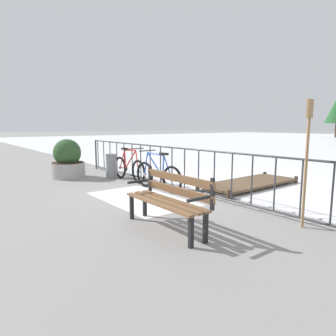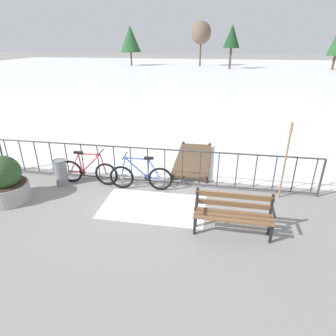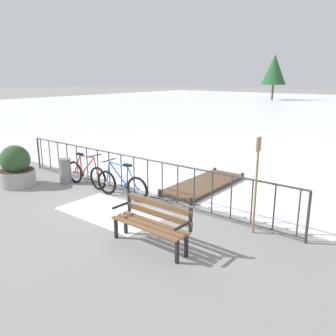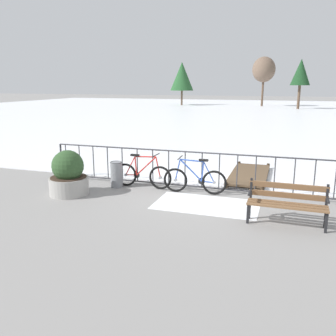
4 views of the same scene
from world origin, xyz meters
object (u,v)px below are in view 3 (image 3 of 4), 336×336
(trash_bin, at_px, (65,171))
(bicycle_near_railing, at_px, (86,174))
(oar_upright, at_px, (256,179))
(bicycle_second, at_px, (122,184))
(planter_with_shrub, at_px, (16,168))
(park_bench, at_px, (152,220))

(trash_bin, bearing_deg, bicycle_near_railing, 13.67)
(bicycle_near_railing, relative_size, oar_upright, 0.86)
(bicycle_second, relative_size, oar_upright, 0.86)
(bicycle_second, xyz_separation_m, trash_bin, (-2.26, -0.10, 0.00))
(bicycle_near_railing, bearing_deg, oar_upright, 0.98)
(bicycle_near_railing, height_order, bicycle_second, same)
(planter_with_shrub, height_order, trash_bin, planter_with_shrub)
(planter_with_shrub, distance_m, trash_bin, 1.37)
(planter_with_shrub, bearing_deg, bicycle_near_railing, 36.81)
(bicycle_second, relative_size, park_bench, 1.06)
(bicycle_near_railing, xyz_separation_m, park_bench, (3.88, -1.58, 0.14))
(bicycle_near_railing, height_order, park_bench, bicycle_near_railing)
(park_bench, xyz_separation_m, trash_bin, (-4.61, 1.40, -0.14))
(park_bench, bearing_deg, bicycle_second, 147.46)
(trash_bin, relative_size, oar_upright, 0.37)
(bicycle_second, bearing_deg, oar_upright, 2.59)
(bicycle_second, distance_m, planter_with_shrub, 3.35)
(planter_with_shrub, xyz_separation_m, trash_bin, (0.89, 1.03, -0.15))
(bicycle_second, bearing_deg, bicycle_near_railing, 177.15)
(park_bench, xyz_separation_m, oar_upright, (1.26, 1.67, 0.63))
(bicycle_second, bearing_deg, trash_bin, -177.44)
(trash_bin, height_order, oar_upright, oar_upright)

